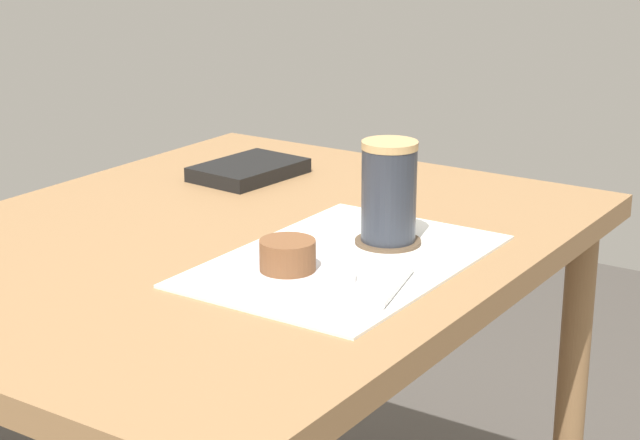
{
  "coord_description": "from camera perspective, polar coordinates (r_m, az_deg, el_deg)",
  "views": [
    {
      "loc": [
        -1.11,
        -0.89,
        1.2
      ],
      "look_at": [
        -0.01,
        -0.15,
        0.79
      ],
      "focal_mm": 60.0,
      "sensor_mm": 36.0,
      "label": 1
    }
  ],
  "objects": [
    {
      "name": "small_book",
      "position": [
        1.79,
        -3.82,
        2.68
      ],
      "size": [
        0.19,
        0.14,
        0.02
      ],
      "primitive_type": "cube",
      "rotation": [
        0.0,
        0.0,
        -0.08
      ],
      "color": "black",
      "rests_on": "dining_table"
    },
    {
      "name": "pastry_plate",
      "position": [
        1.31,
        -1.73,
        -2.92
      ],
      "size": [
        0.17,
        0.17,
        0.01
      ],
      "primitive_type": "cylinder",
      "color": "white",
      "rests_on": "placemat"
    },
    {
      "name": "pastry",
      "position": [
        1.31,
        -1.74,
        -1.88
      ],
      "size": [
        0.07,
        0.07,
        0.04
      ],
      "primitive_type": "cylinder",
      "color": "brown",
      "rests_on": "pastry_plate"
    },
    {
      "name": "teaspoon",
      "position": [
        1.28,
        4.11,
        -3.57
      ],
      "size": [
        0.13,
        0.04,
        0.01
      ],
      "primitive_type": "cylinder",
      "rotation": [
        0.0,
        1.57,
        0.24
      ],
      "color": "silver",
      "rests_on": "placemat"
    },
    {
      "name": "coffee_coaster",
      "position": [
        1.45,
        3.65,
        -1.15
      ],
      "size": [
        0.09,
        0.09,
        0.0
      ],
      "primitive_type": "cylinder",
      "color": "brown",
      "rests_on": "placemat"
    },
    {
      "name": "dining_table",
      "position": [
        1.53,
        -4.65,
        -3.91
      ],
      "size": [
        1.02,
        0.8,
        0.74
      ],
      "color": "#997047",
      "rests_on": "ground_plane"
    },
    {
      "name": "placemat",
      "position": [
        1.39,
        1.38,
        -2.17
      ],
      "size": [
        0.42,
        0.29,
        0.0
      ],
      "primitive_type": "cube",
      "color": "white",
      "rests_on": "dining_table"
    },
    {
      "name": "coffee_mug",
      "position": [
        1.43,
        3.74,
        1.57
      ],
      "size": [
        0.11,
        0.08,
        0.14
      ],
      "color": "#2D333D",
      "rests_on": "coffee_coaster"
    }
  ]
}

